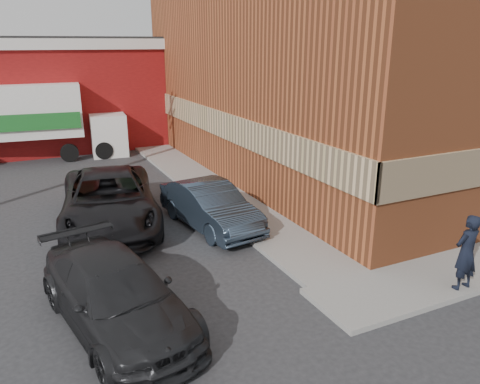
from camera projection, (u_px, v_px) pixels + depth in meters
name	position (u px, v px, depth m)	size (l,w,h in m)	color
ground	(318.00, 288.00, 10.63)	(90.00, 90.00, 0.00)	#28282B
brick_building	(366.00, 58.00, 20.42)	(14.25, 18.25, 9.36)	#9E4D28
sidewalk_west	(200.00, 181.00, 18.58)	(1.80, 18.00, 0.12)	gray
warehouse	(5.00, 93.00, 24.44)	(16.30, 8.30, 5.60)	maroon
man	(466.00, 252.00, 10.16)	(0.63, 0.41, 1.73)	black
sedan	(210.00, 206.00, 13.95)	(1.44, 4.12, 1.36)	#2B3848
suv_a	(109.00, 200.00, 14.03)	(2.71, 5.88, 1.63)	black
suv_b	(116.00, 295.00, 9.03)	(1.92, 4.72, 1.37)	black
box_truck	(35.00, 117.00, 21.66)	(7.31, 2.80, 3.53)	white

